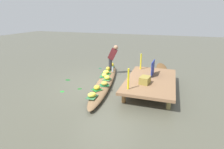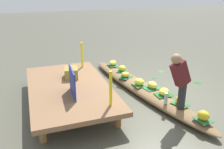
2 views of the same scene
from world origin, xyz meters
The scene contains 30 objects.
canal_water centered at (0.00, 0.00, 0.00)m, with size 40.00×40.00×0.00m, color #515142.
dock_platform centered at (0.01, 1.87, 0.40)m, with size 3.20×1.80×0.46m.
vendor_boat centered at (0.00, 0.00, 0.11)m, with size 4.88×0.62×0.23m, color brown.
moored_boat centered at (-2.97, 2.11, 0.08)m, with size 2.04×0.53×0.17m, color brown.
leaf_mat_0 centered at (-1.26, -0.31, 0.23)m, with size 0.36×0.24×0.01m, color #2A7029.
banana_bunch_0 centered at (-1.26, -0.31, 0.32)m, with size 0.26×0.18×0.18m, color gold.
leaf_mat_1 centered at (-0.74, -0.21, 0.23)m, with size 0.40×0.30×0.01m, color #1F6625.
banana_bunch_1 centered at (-0.74, -0.21, 0.31)m, with size 0.28×0.23×0.16m, color yellow.
leaf_mat_2 centered at (1.09, 0.10, 0.23)m, with size 0.33×0.29×0.01m, color #237330.
banana_bunch_2 centered at (1.09, 0.10, 0.32)m, with size 0.23×0.22×0.17m, color yellow.
leaf_mat_3 centered at (0.60, 0.21, 0.23)m, with size 0.34×0.29×0.01m, color #206838.
banana_bunch_3 centered at (0.60, 0.21, 0.31)m, with size 0.25×0.22×0.15m, color gold.
leaf_mat_4 centered at (-0.03, 0.08, 0.23)m, with size 0.36×0.29×0.01m, color #38743E.
banana_bunch_4 centered at (-0.03, 0.08, 0.32)m, with size 0.26×0.22×0.18m, color yellow.
leaf_mat_5 centered at (-0.31, -0.14, 0.23)m, with size 0.39×0.28×0.01m, color #2A7542.
banana_bunch_5 centered at (-0.31, -0.14, 0.32)m, with size 0.28×0.22×0.17m, color yellow.
leaf_mat_6 centered at (1.69, 0.18, 0.23)m, with size 0.41×0.29×0.01m, color #346F43.
banana_bunch_6 centered at (1.69, 0.18, 0.31)m, with size 0.29×0.22×0.15m, color yellow.
leaf_mat_7 centered at (-1.95, -0.34, 0.23)m, with size 0.32×0.25×0.01m, color #2A6639.
banana_bunch_7 centered at (-1.95, -0.34, 0.33)m, with size 0.23×0.19×0.19m, color gold.
vendor_person centered at (-1.40, -0.13, 0.92)m, with size 0.26×0.50×1.21m.
water_bottle centered at (-1.11, -0.03, 0.35)m, with size 0.08×0.08×0.25m, color silver.
market_banner centered at (-0.49, 1.87, 0.75)m, with size 0.72×0.03×0.59m, color navy.
railing_post_west centered at (-1.19, 1.27, 0.81)m, with size 0.06×0.06×0.71m, color yellow.
railing_post_east centered at (1.21, 1.27, 0.81)m, with size 0.06×0.06×0.71m, color yellow.
produce_crate centered at (0.52, 1.71, 0.58)m, with size 0.44×0.32×0.25m, color olive.
drifting_plant_0 centered at (0.00, -1.79, 0.00)m, with size 0.25×0.19×0.01m, color #1C5E23.
drifting_plant_1 centered at (-2.16, -1.08, 0.00)m, with size 0.20×0.16×0.01m, color #165F36.
drifting_plant_2 centered at (1.19, -1.31, 0.00)m, with size 0.18×0.16×0.01m, color #298B31.
drifting_plant_3 centered at (0.74, -0.80, 0.00)m, with size 0.16×0.18×0.01m, color #215E22.
Camera 1 is at (6.61, 2.49, 2.81)m, focal length 28.96 mm.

